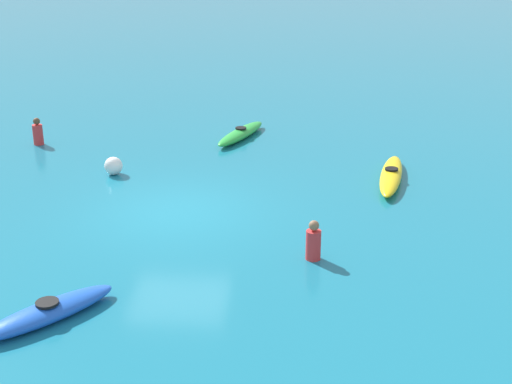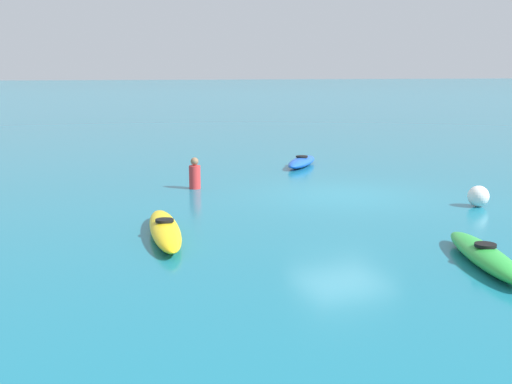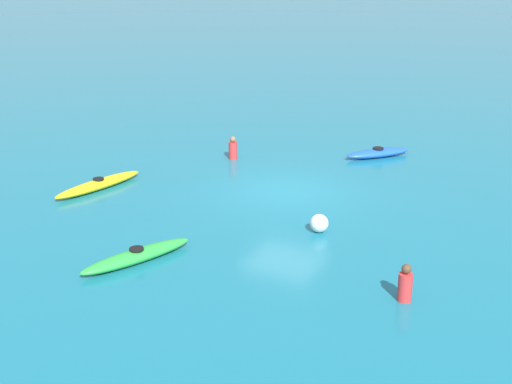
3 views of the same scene
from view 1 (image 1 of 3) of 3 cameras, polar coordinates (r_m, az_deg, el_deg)
ground_plane at (r=17.54m, az=-6.51°, el=-1.55°), size 600.00×600.00×0.00m
kayak_green at (r=23.43m, az=-1.23°, el=4.76°), size 3.09×1.65×0.37m
kayak_blue at (r=13.28m, az=-16.46°, el=-9.27°), size 2.43×2.24×0.37m
kayak_yellow at (r=19.79m, az=10.88°, el=1.34°), size 3.47×1.18×0.37m
buoy_white at (r=20.31m, az=-11.46°, el=2.08°), size 0.51×0.51×0.51m
person_near_shore at (r=14.88m, az=4.67°, el=-4.08°), size 0.36×0.36×0.88m
person_by_kayaks at (r=23.74m, az=-17.24°, el=4.60°), size 0.38×0.38×0.88m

